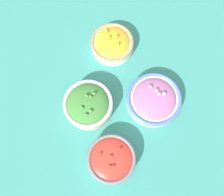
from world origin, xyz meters
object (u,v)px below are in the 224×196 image
(bowl_broccoli, at_px, (88,104))
(bowl_red_onion, at_px, (154,100))
(bowl_squash, at_px, (112,44))
(bowl_cherry_tomatoes, at_px, (111,159))

(bowl_broccoli, xyz_separation_m, bowl_red_onion, (-0.13, -0.19, -0.01))
(bowl_squash, bearing_deg, bowl_cherry_tomatoes, 140.06)
(bowl_squash, bearing_deg, bowl_broccoli, 121.32)
(bowl_red_onion, bearing_deg, bowl_broccoli, 55.67)
(bowl_broccoli, bearing_deg, bowl_red_onion, -124.33)
(bowl_cherry_tomatoes, xyz_separation_m, bowl_squash, (0.32, -0.27, -0.01))
(bowl_broccoli, relative_size, bowl_cherry_tomatoes, 1.06)
(bowl_red_onion, xyz_separation_m, bowl_squash, (0.26, -0.03, -0.00))
(bowl_broccoli, bearing_deg, bowl_squash, -58.68)
(bowl_cherry_tomatoes, bearing_deg, bowl_red_onion, -75.80)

